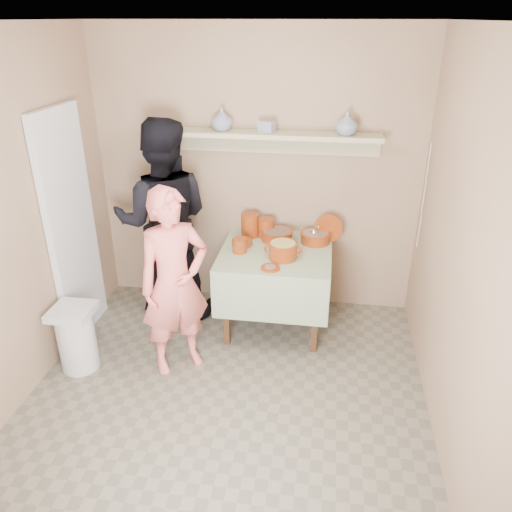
% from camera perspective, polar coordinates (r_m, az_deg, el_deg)
% --- Properties ---
extents(ground, '(3.50, 3.50, 0.00)m').
position_cam_1_polar(ground, '(3.81, -4.11, -17.87)').
color(ground, '#696352').
rests_on(ground, ground).
extents(tile_panel, '(0.06, 0.70, 2.00)m').
position_cam_1_polar(tile_panel, '(4.51, -20.31, 2.98)').
color(tile_panel, silver).
rests_on(tile_panel, ground).
extents(plate_stack_a, '(0.17, 0.17, 0.22)m').
position_cam_1_polar(plate_stack_a, '(4.64, -0.70, 3.58)').
color(plate_stack_a, maroon).
rests_on(plate_stack_a, serving_table).
extents(plate_stack_b, '(0.15, 0.15, 0.18)m').
position_cam_1_polar(plate_stack_b, '(4.63, 1.17, 3.25)').
color(plate_stack_b, maroon).
rests_on(plate_stack_b, serving_table).
extents(bowl_stack, '(0.13, 0.13, 0.13)m').
position_cam_1_polar(bowl_stack, '(4.33, -1.89, 1.22)').
color(bowl_stack, maroon).
rests_on(bowl_stack, serving_table).
extents(empty_bowl, '(0.19, 0.19, 0.05)m').
position_cam_1_polar(empty_bowl, '(4.48, -1.60, 1.57)').
color(empty_bowl, maroon).
rests_on(empty_bowl, serving_table).
extents(propped_lid, '(0.27, 0.10, 0.26)m').
position_cam_1_polar(propped_lid, '(4.58, 8.24, 3.14)').
color(propped_lid, maroon).
rests_on(propped_lid, serving_table).
extents(vase_right, '(0.23, 0.23, 0.19)m').
position_cam_1_polar(vase_right, '(4.36, 10.34, 14.69)').
color(vase_right, navy).
rests_on(vase_right, wall_shelf).
extents(vase_left, '(0.24, 0.24, 0.19)m').
position_cam_1_polar(vase_left, '(4.48, -3.93, 15.31)').
color(vase_left, navy).
rests_on(vase_left, wall_shelf).
extents(ceramic_box, '(0.16, 0.13, 0.10)m').
position_cam_1_polar(ceramic_box, '(4.42, 1.24, 14.59)').
color(ceramic_box, navy).
rests_on(ceramic_box, wall_shelf).
extents(person_cook, '(0.67, 0.63, 1.53)m').
position_cam_1_polar(person_cook, '(3.89, -9.28, -3.08)').
color(person_cook, '#ED6C66').
rests_on(person_cook, ground).
extents(person_helper, '(1.03, 0.87, 1.87)m').
position_cam_1_polar(person_helper, '(4.63, -10.50, 3.92)').
color(person_helper, black).
rests_on(person_helper, ground).
extents(room_shell, '(3.04, 3.54, 2.62)m').
position_cam_1_polar(room_shell, '(2.94, -5.09, 5.52)').
color(room_shell, '#A18062').
rests_on(room_shell, ground).
extents(serving_table, '(0.97, 0.97, 0.76)m').
position_cam_1_polar(serving_table, '(4.45, 2.29, -0.73)').
color(serving_table, '#4C2D16').
rests_on(serving_table, ground).
extents(cazuela_meat_a, '(0.30, 0.30, 0.10)m').
position_cam_1_polar(cazuela_meat_a, '(4.57, 2.41, 2.47)').
color(cazuela_meat_a, '#701D01').
rests_on(cazuela_meat_a, serving_table).
extents(cazuela_meat_b, '(0.28, 0.28, 0.10)m').
position_cam_1_polar(cazuela_meat_b, '(4.55, 6.79, 2.23)').
color(cazuela_meat_b, '#701D01').
rests_on(cazuela_meat_b, serving_table).
extents(ladle, '(0.08, 0.26, 0.19)m').
position_cam_1_polar(ladle, '(4.51, 6.67, 2.71)').
color(ladle, silver).
rests_on(ladle, cazuela_meat_b).
extents(cazuela_rice, '(0.33, 0.25, 0.14)m').
position_cam_1_polar(cazuela_rice, '(4.22, 3.09, 0.78)').
color(cazuela_rice, '#701D01').
rests_on(cazuela_rice, serving_table).
extents(front_plate, '(0.16, 0.16, 0.03)m').
position_cam_1_polar(front_plate, '(4.06, 1.65, -1.35)').
color(front_plate, maroon).
rests_on(front_plate, serving_table).
extents(wall_shelf, '(1.80, 0.25, 0.21)m').
position_cam_1_polar(wall_shelf, '(4.46, 2.42, 13.43)').
color(wall_shelf, tan).
rests_on(wall_shelf, room_shell).
extents(trash_bin, '(0.32, 0.32, 0.56)m').
position_cam_1_polar(trash_bin, '(4.32, -19.82, -8.76)').
color(trash_bin, silver).
rests_on(trash_bin, ground).
extents(electrical_cord, '(0.01, 0.05, 0.90)m').
position_cam_1_polar(electrical_cord, '(4.45, 18.63, 6.43)').
color(electrical_cord, silver).
rests_on(electrical_cord, wall_shelf).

